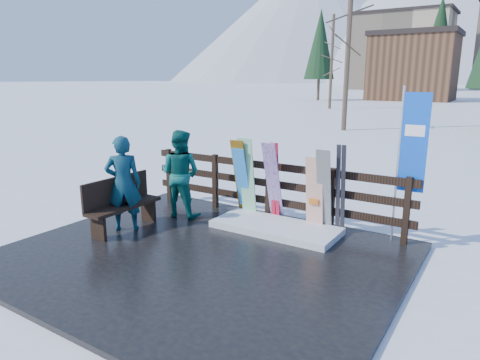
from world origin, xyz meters
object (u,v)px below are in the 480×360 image
Objects in this scene: bench at (121,202)px; snowboard_0 at (242,182)px; snowboard_3 at (273,183)px; rental_flag at (410,149)px; person_front at (123,183)px; snowboard_5 at (314,194)px; person_back at (180,174)px; snowboard_2 at (241,178)px; snowboard_1 at (247,178)px; snowboard_4 at (324,191)px.

bench is 2.35m from snowboard_0.
bench is at bearing -139.72° from snowboard_3.
rental_flag reaches higher than person_front.
person_back is (-2.59, -0.62, 0.18)m from snowboard_5.
snowboard_2 is 1.16× the size of snowboard_5.
snowboard_1 is 1.42m from snowboard_5.
snowboard_0 is 1.05× the size of snowboard_5.
person_back reaches higher than snowboard_4.
bench is at bearing -148.66° from snowboard_5.
snowboard_1 is 0.93× the size of person_back.
snowboard_0 reaches higher than snowboard_5.
snowboard_0 is at bearing -0.00° from snowboard_2.
person_front reaches higher than snowboard_0.
snowboard_4 is (1.70, 0.00, 0.06)m from snowboard_0.
snowboard_1 reaches higher than snowboard_4.
snowboard_2 is (-0.14, 0.00, -0.02)m from snowboard_1.
snowboard_3 is at bearing 40.28° from bench.
snowboard_5 is at bearing -175.60° from person_back.
person_front is 1.00× the size of person_back.
snowboard_1 is at bearing 0.00° from snowboard_0.
snowboard_1 reaches higher than bench.
snowboard_2 is 1.04× the size of snowboard_4.
snowboard_1 is 0.14m from snowboard_2.
snowboard_4 reaches higher than bench.
snowboard_3 is at bearing -0.00° from snowboard_0.
snowboard_0 is 0.89× the size of snowboard_3.
rental_flag reaches higher than person_back.
person_back reaches higher than snowboard_3.
snowboard_5 is at bearing 0.00° from snowboard_0.
snowboard_3 is (2.15, 1.82, 0.27)m from bench.
snowboard_3 is 1.86m from person_back.
snowboard_0 is at bearing -158.74° from person_back.
bench is 1.31m from person_back.
snowboard_2 is 0.98× the size of snowboard_3.
person_back is (0.33, 1.18, 0.00)m from person_front.
rental_flag is at bearing -176.80° from person_back.
person_front is at bearing -127.26° from snowboard_2.
snowboard_4 is 2.84m from person_back.
bench is 3.51m from snowboard_5.
snowboard_1 is 2.35m from person_front.
snowboard_5 is 1.78m from rental_flag.
snowboard_2 is 1.73m from snowboard_4.
snowboard_2 reaches higher than snowboard_0.
rental_flag is (3.05, 0.27, 0.83)m from snowboard_2.
snowboard_0 is at bearing -180.00° from snowboard_4.
person_front is at bearing -139.16° from snowboard_3.
person_back reaches higher than person_front.
snowboard_5 is at bearing 0.00° from snowboard_1.
snowboard_4 is at bearing 0.00° from snowboard_2.
person_front is at bearing -127.82° from snowboard_0.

